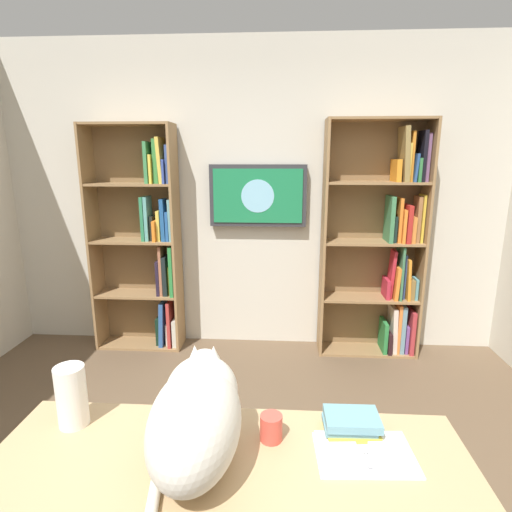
{
  "coord_description": "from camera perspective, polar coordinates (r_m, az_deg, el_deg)",
  "views": [
    {
      "loc": [
        -0.26,
        1.43,
        1.71
      ],
      "look_at": [
        -0.1,
        -1.14,
        1.09
      ],
      "focal_mm": 28.69,
      "sensor_mm": 36.0,
      "label": 1
    }
  ],
  "objects": [
    {
      "name": "wall_mounted_tv",
      "position": [
        3.6,
        0.26,
        8.4
      ],
      "size": [
        0.84,
        0.07,
        0.53
      ],
      "color": "#333338"
    },
    {
      "name": "wall_back",
      "position": [
        3.69,
        -0.43,
        7.92
      ],
      "size": [
        4.52,
        0.06,
        2.7
      ],
      "primitive_type": "cube",
      "color": "beige",
      "rests_on": "ground"
    },
    {
      "name": "bookshelf_right",
      "position": [
        3.76,
        -15.02,
        1.82
      ],
      "size": [
        0.77,
        0.28,
        1.99
      ],
      "color": "#937047",
      "rests_on": "ground"
    },
    {
      "name": "desk",
      "position": [
        1.59,
        -3.81,
        -29.84
      ],
      "size": [
        1.63,
        0.56,
        0.73
      ],
      "color": "tan",
      "rests_on": "ground"
    },
    {
      "name": "cat",
      "position": [
        1.43,
        -8.19,
        -20.94
      ],
      "size": [
        0.29,
        0.64,
        0.35
      ],
      "color": "silver",
      "rests_on": "desk"
    },
    {
      "name": "open_binder",
      "position": [
        1.58,
        14.93,
        -25.03
      ],
      "size": [
        0.34,
        0.24,
        0.02
      ],
      "color": "white",
      "rests_on": "desk"
    },
    {
      "name": "desk_book_stack",
      "position": [
        1.64,
        13.1,
        -21.88
      ],
      "size": [
        0.2,
        0.15,
        0.08
      ],
      "color": "gold",
      "rests_on": "desk"
    },
    {
      "name": "coffee_mug",
      "position": [
        1.58,
        2.13,
        -22.79
      ],
      "size": [
        0.08,
        0.08,
        0.1
      ],
      "primitive_type": "cylinder",
      "color": "#D84C3F",
      "rests_on": "desk"
    },
    {
      "name": "bookshelf_left",
      "position": [
        3.68,
        17.56,
        1.22
      ],
      "size": [
        0.86,
        0.28,
        2.02
      ],
      "color": "#937047",
      "rests_on": "ground"
    },
    {
      "name": "paper_towel_roll",
      "position": [
        1.75,
        -24.32,
        -17.36
      ],
      "size": [
        0.11,
        0.11,
        0.24
      ],
      "primitive_type": "cylinder",
      "color": "white",
      "rests_on": "desk"
    }
  ]
}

